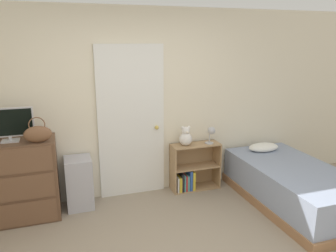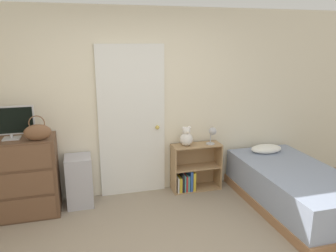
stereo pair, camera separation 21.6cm
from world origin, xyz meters
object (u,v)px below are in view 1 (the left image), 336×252
object	(u,v)px
tv	(8,124)
dresser	(14,181)
teddy_bear	(186,137)
desk_lamp	(211,132)
storage_bin	(79,183)
bookshelf	(191,171)
handbag	(38,134)
bed	(293,185)

from	to	relation	value
tv	dresser	bearing A→B (deg)	-160.41
teddy_bear	desk_lamp	bearing A→B (deg)	-6.31
teddy_bear	storage_bin	bearing A→B (deg)	-178.41
dresser	bookshelf	bearing A→B (deg)	2.84
handbag	desk_lamp	world-z (taller)	handbag
tv	handbag	distance (m)	0.36
tv	handbag	bearing A→B (deg)	-24.84
handbag	bed	distance (m)	3.27
storage_bin	handbag	bearing A→B (deg)	-153.72
teddy_bear	desk_lamp	size ratio (longest dim) A/B	1.12
dresser	storage_bin	bearing A→B (deg)	5.28
bookshelf	teddy_bear	bearing A→B (deg)	-176.76
tv	handbag	xyz separation A→B (m)	(0.31, -0.14, -0.11)
handbag	storage_bin	bearing A→B (deg)	26.28
desk_lamp	tv	bearing A→B (deg)	-178.58
handbag	teddy_bear	size ratio (longest dim) A/B	1.10
handbag	dresser	bearing A→B (deg)	156.68
dresser	desk_lamp	bearing A→B (deg)	1.51
tv	desk_lamp	xyz separation A→B (m)	(2.59, 0.06, -0.34)
handbag	storage_bin	xyz separation A→B (m)	(0.42, 0.21, -0.75)
teddy_bear	bed	distance (m)	1.56
dresser	tv	xyz separation A→B (m)	(0.01, 0.00, 0.70)
desk_lamp	bookshelf	bearing A→B (deg)	170.35
storage_bin	desk_lamp	bearing A→B (deg)	-0.00
storage_bin	tv	bearing A→B (deg)	-174.98
storage_bin	bookshelf	xyz separation A→B (m)	(1.58, 0.05, -0.06)
storage_bin	bed	bearing A→B (deg)	-16.60
desk_lamp	teddy_bear	bearing A→B (deg)	173.69
storage_bin	bookshelf	world-z (taller)	bookshelf
bookshelf	bed	bearing A→B (deg)	-37.57
bed	bookshelf	bearing A→B (deg)	142.43
desk_lamp	dresser	bearing A→B (deg)	-178.49
dresser	bookshelf	distance (m)	2.34
bookshelf	desk_lamp	xyz separation A→B (m)	(0.28, -0.05, 0.58)
dresser	teddy_bear	distance (m)	2.25
bed	storage_bin	bearing A→B (deg)	163.40
bookshelf	handbag	bearing A→B (deg)	-172.76
teddy_bear	bed	world-z (taller)	teddy_bear
bookshelf	bed	distance (m)	1.39
bookshelf	bed	world-z (taller)	bookshelf
bed	tv	bearing A→B (deg)	167.84
dresser	bed	world-z (taller)	dresser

